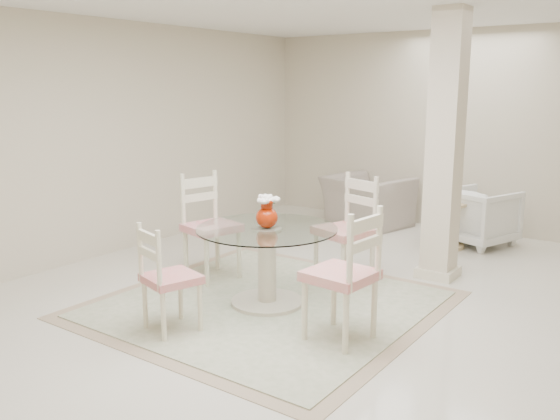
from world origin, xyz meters
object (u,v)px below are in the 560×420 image
Objects in this scene: dining_table at (267,266)px; recliner_taupe at (367,201)px; dining_chair_east at (349,266)px; dining_chair_north at (350,222)px; column at (445,147)px; side_table at (443,226)px; red_vase at (267,211)px; armchair_white at (479,216)px; dining_chair_west at (207,218)px; dining_chair_south at (164,271)px.

recliner_taupe is at bearing 102.27° from dining_table.
dining_chair_north is (-0.69, 1.27, 0.01)m from dining_chair_east.
column is 1.63m from side_table.
armchair_white is at bearing 74.77° from red_vase.
armchair_white is at bearing 92.73° from column.
dining_chair_west reaches higher than red_vase.
column is 2.50× the size of recliner_taupe.
column reaches higher than dining_table.
recliner_taupe reaches higher than side_table.
column is at bearing -98.47° from dining_chair_south.
dining_chair_north is at bearing 127.53° from recliner_taupe.
dining_chair_south is at bearing -106.89° from red_vase.
armchair_white is (0.58, 2.25, -0.28)m from dining_chair_north.
dining_chair_west is (-0.99, 0.29, -0.24)m from red_vase.
dining_chair_south is at bearing 94.56° from armchair_white.
dining_chair_west is 1.21× the size of dining_chair_south.
dining_chair_north is at bearing -47.52° from dining_chair_west.
dining_chair_west is at bearing 99.15° from recliner_taupe.
dining_table is 2.21× the size of side_table.
armchair_white is at bearing -89.04° from dining_chair_south.
dining_table is 1.04× the size of dining_chair_north.
dining_chair_east is at bearing -15.99° from dining_table.
column is 2.50m from dining_chair_west.
dining_chair_east is at bearing -89.13° from column.
dining_chair_east is 1.51× the size of armchair_white.
dining_table is at bearing -89.65° from dining_chair_north.
dining_chair_east is 3.19m from side_table.
dining_chair_east is 2.08× the size of side_table.
armchair_white is at bearing 74.75° from dining_table.
red_vase is 1.07m from dining_chair_south.
recliner_taupe is 1.91× the size of side_table.
dining_chair_south reaches higher than side_table.
recliner_taupe is (-0.43, 4.31, -0.17)m from dining_chair_south.
dining_chair_south is (-0.29, -0.97, -0.35)m from red_vase.
dining_chair_south reaches higher than recliner_taupe.
dining_table is 1.06m from dining_chair_north.
dining_chair_east reaches higher than red_vase.
dining_chair_west reaches higher than side_table.
column is 2.01m from red_vase.
recliner_taupe is at bearing 102.29° from red_vase.
recliner_taupe is 1.61m from armchair_white.
red_vase is 2.98m from side_table.
dining_chair_south is (-1.28, -0.69, -0.10)m from dining_chair_east.
column is 2.15× the size of dining_table.
dining_table reaches higher than recliner_taupe.
column is 4.76× the size of side_table.
dining_chair_east reaches higher than recliner_taupe.
dining_chair_south is 1.27× the size of armchair_white.
recliner_taupe is (-0.73, 3.34, -0.02)m from dining_table.
dining_chair_east is (0.03, -1.98, -0.73)m from column.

